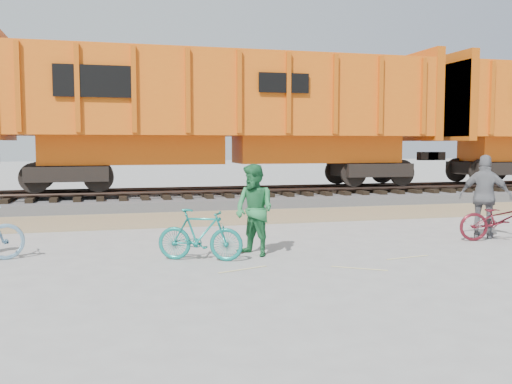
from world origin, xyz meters
TOP-DOWN VIEW (x-y plane):
  - ground at (0.00, 0.00)m, footprint 120.00×120.00m
  - gravel_strip at (0.00, 5.50)m, footprint 120.00×3.00m
  - ballast_bed at (0.00, 9.00)m, footprint 120.00×4.00m
  - track at (0.00, 9.00)m, footprint 120.00×2.60m
  - hopper_car_center at (0.85, 9.00)m, footprint 14.00×3.13m
  - bicycle_teal at (-1.54, 0.07)m, footprint 1.51×0.96m
  - bicycle_maroon at (4.72, 0.48)m, footprint 1.80×0.99m
  - person_man at (-0.54, 0.27)m, footprint 0.94×1.00m
  - person_woman at (4.62, 0.88)m, footprint 1.05×1.00m

SIDE VIEW (x-z plane):
  - ground at x=0.00m, z-range 0.00..0.00m
  - gravel_strip at x=0.00m, z-range 0.00..0.02m
  - ballast_bed at x=0.00m, z-range 0.00..0.30m
  - bicycle_teal at x=-1.54m, z-range 0.00..0.88m
  - bicycle_maroon at x=4.72m, z-range 0.00..0.90m
  - track at x=0.00m, z-range 0.35..0.59m
  - person_man at x=-0.54m, z-range 0.00..1.63m
  - person_woman at x=4.62m, z-range 0.00..1.75m
  - hopper_car_center at x=0.85m, z-range 0.68..5.33m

